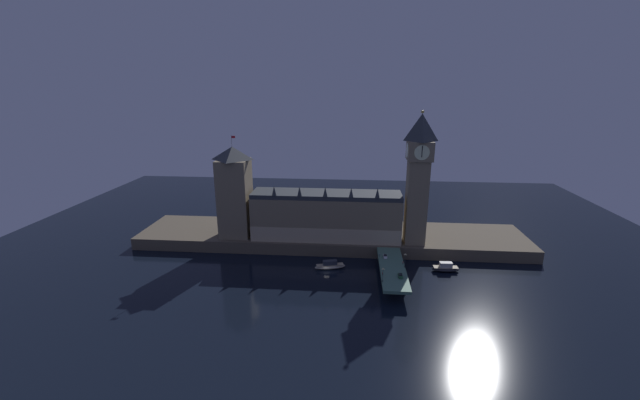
# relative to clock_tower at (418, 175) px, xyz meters

# --- Properties ---
(ground_plane) EXTENTS (400.00, 400.00, 0.00)m
(ground_plane) POSITION_rel_clock_tower_xyz_m (-45.44, -26.77, -43.51)
(ground_plane) COLOR black
(embankment) EXTENTS (220.00, 42.00, 6.58)m
(embankment) POSITION_rel_clock_tower_xyz_m (-45.44, 12.23, -40.22)
(embankment) COLOR brown
(embankment) RESTS_ON ground_plane
(parliament_hall) EXTENTS (80.98, 19.51, 31.03)m
(parliament_hall) POSITION_rel_clock_tower_xyz_m (-47.74, 3.31, -24.06)
(parliament_hall) COLOR #7F7056
(parliament_hall) RESTS_ON embankment
(clock_tower) EXTENTS (12.94, 13.05, 69.95)m
(clock_tower) POSITION_rel_clock_tower_xyz_m (0.00, 0.00, 0.00)
(clock_tower) COLOR #7F7056
(clock_tower) RESTS_ON embankment
(victoria_tower) EXTENTS (16.77, 16.77, 56.26)m
(victoria_tower) POSITION_rel_clock_tower_xyz_m (-98.43, 2.95, -11.68)
(victoria_tower) COLOR #7F7056
(victoria_tower) RESTS_ON embankment
(bridge) EXTENTS (11.78, 46.00, 6.54)m
(bridge) POSITION_rel_clock_tower_xyz_m (-14.20, -31.77, -38.96)
(bridge) COLOR #4C7560
(bridge) RESTS_ON ground_plane
(car_northbound_lead) EXTENTS (1.93, 4.04, 1.49)m
(car_northbound_lead) POSITION_rel_clock_tower_xyz_m (-16.80, -21.58, -36.27)
(car_northbound_lead) COLOR white
(car_northbound_lead) RESTS_ON bridge
(car_southbound_lead) EXTENTS (1.89, 4.39, 1.34)m
(car_southbound_lead) POSITION_rel_clock_tower_xyz_m (-11.61, -41.62, -36.34)
(car_southbound_lead) COLOR #235633
(car_southbound_lead) RESTS_ON bridge
(pedestrian_near_rail) EXTENTS (0.38, 0.38, 1.73)m
(pedestrian_near_rail) POSITION_rel_clock_tower_xyz_m (-19.39, -40.87, -36.06)
(pedestrian_near_rail) COLOR black
(pedestrian_near_rail) RESTS_ON bridge
(pedestrian_mid_walk) EXTENTS (0.38, 0.38, 1.67)m
(pedestrian_mid_walk) POSITION_rel_clock_tower_xyz_m (-9.02, -28.64, -36.09)
(pedestrian_mid_walk) COLOR black
(pedestrian_mid_walk) RESTS_ON bridge
(pedestrian_far_rail) EXTENTS (0.38, 0.38, 1.77)m
(pedestrian_far_rail) POSITION_rel_clock_tower_xyz_m (-19.39, -20.72, -36.03)
(pedestrian_far_rail) COLOR black
(pedestrian_far_rail) RESTS_ON bridge
(street_lamp_near) EXTENTS (1.34, 0.60, 6.39)m
(street_lamp_near) POSITION_rel_clock_tower_xyz_m (-19.79, -46.49, -32.97)
(street_lamp_near) COLOR #2D3333
(street_lamp_near) RESTS_ON bridge
(street_lamp_mid) EXTENTS (1.34, 0.60, 6.94)m
(street_lamp_mid) POSITION_rel_clock_tower_xyz_m (-8.62, -31.77, -32.63)
(street_lamp_mid) COLOR #2D3333
(street_lamp_mid) RESTS_ON bridge
(boat_upstream) EXTENTS (15.98, 7.59, 4.45)m
(boat_upstream) POSITION_rel_clock_tower_xyz_m (-43.96, -22.80, -41.89)
(boat_upstream) COLOR #B2A893
(boat_upstream) RESTS_ON ground_plane
(boat_downstream) EXTENTS (13.50, 4.97, 4.80)m
(boat_downstream) POSITION_rel_clock_tower_xyz_m (12.95, -20.91, -41.76)
(boat_downstream) COLOR #28282D
(boat_downstream) RESTS_ON ground_plane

